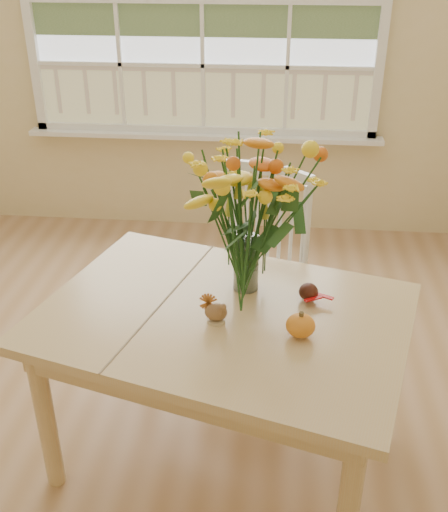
# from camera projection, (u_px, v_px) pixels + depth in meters

# --- Properties ---
(floor) EXTENTS (4.00, 4.50, 0.01)m
(floor) POSITION_uv_depth(u_px,v_px,m) (140.00, 451.00, 2.50)
(floor) COLOR #AB7F52
(floor) RESTS_ON ground
(wall_back) EXTENTS (4.00, 0.02, 2.70)m
(wall_back) POSITION_uv_depth(u_px,v_px,m) (203.00, 33.00, 3.84)
(wall_back) COLOR beige
(wall_back) RESTS_ON floor
(window) EXTENTS (2.42, 0.12, 1.74)m
(window) POSITION_uv_depth(u_px,v_px,m) (202.00, 3.00, 3.72)
(window) COLOR silver
(window) RESTS_ON wall_back
(dining_table) EXTENTS (1.50, 1.25, 0.70)m
(dining_table) POSITION_uv_depth(u_px,v_px,m) (223.00, 333.00, 2.21)
(dining_table) COLOR tan
(dining_table) RESTS_ON floor
(windsor_chair) EXTENTS (0.57, 0.56, 0.95)m
(windsor_chair) POSITION_uv_depth(u_px,v_px,m) (258.00, 259.00, 2.86)
(windsor_chair) COLOR white
(windsor_chair) RESTS_ON floor
(flower_vase) EXTENTS (0.46, 0.46, 0.54)m
(flower_vase) POSITION_uv_depth(u_px,v_px,m) (247.00, 210.00, 2.16)
(flower_vase) COLOR white
(flower_vase) RESTS_ON dining_table
(pumpkin) EXTENTS (0.10, 0.10, 0.08)m
(pumpkin) POSITION_uv_depth(u_px,v_px,m) (300.00, 326.00, 2.02)
(pumpkin) COLOR orange
(pumpkin) RESTS_ON dining_table
(turkey_figurine) EXTENTS (0.08, 0.06, 0.10)m
(turkey_figurine) POSITION_uv_depth(u_px,v_px,m) (216.00, 312.00, 2.09)
(turkey_figurine) COLOR #CCB78C
(turkey_figurine) RESTS_ON dining_table
(dark_gourd) EXTENTS (0.13, 0.07, 0.06)m
(dark_gourd) POSITION_uv_depth(u_px,v_px,m) (308.00, 293.00, 2.22)
(dark_gourd) COLOR #38160F
(dark_gourd) RESTS_ON dining_table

